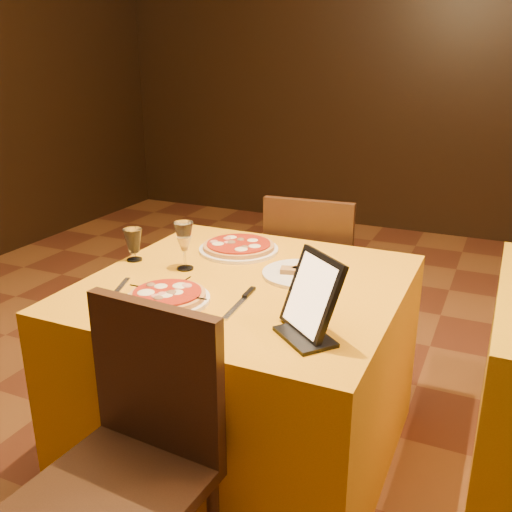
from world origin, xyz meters
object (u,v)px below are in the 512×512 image
at_px(chair_main_far, 316,279).
at_px(water_glass, 134,245).
at_px(pizza_near, 168,297).
at_px(pizza_far, 239,248).
at_px(chair_main_near, 116,489).
at_px(main_table, 246,371).
at_px(wine_glass, 184,246).
at_px(tablet, 312,294).

relative_size(chair_main_far, water_glass, 7.00).
relative_size(pizza_near, pizza_far, 0.86).
relative_size(pizza_near, water_glass, 2.18).
bearing_deg(pizza_far, chair_main_far, 72.38).
bearing_deg(chair_main_near, pizza_far, 102.99).
distance_m(main_table, wine_glass, 0.54).
distance_m(pizza_far, wine_glass, 0.30).
height_order(wine_glass, water_glass, wine_glass).
bearing_deg(water_glass, wine_glass, -0.38).
bearing_deg(water_glass, pizza_far, 39.64).
bearing_deg(chair_main_near, pizza_near, 111.07).
bearing_deg(tablet, chair_main_near, -84.35).
height_order(chair_main_near, water_glass, chair_main_near).
height_order(chair_main_near, chair_main_far, same).
xyz_separation_m(pizza_far, water_glass, (-0.33, -0.27, 0.05)).
bearing_deg(water_glass, pizza_near, -40.10).
xyz_separation_m(main_table, wine_glass, (-0.26, 0.01, 0.47)).
xyz_separation_m(main_table, chair_main_far, (0.00, 0.82, 0.08)).
bearing_deg(tablet, wine_glass, -165.95).
bearing_deg(water_glass, chair_main_near, -58.28).
height_order(main_table, chair_main_near, chair_main_near).
xyz_separation_m(pizza_near, wine_glass, (-0.10, 0.28, 0.08)).
distance_m(chair_main_far, pizza_near, 1.15).
bearing_deg(wine_glass, pizza_near, -69.97).
bearing_deg(chair_main_far, water_glass, 53.98).
xyz_separation_m(chair_main_far, wine_glass, (-0.26, -0.81, 0.39)).
xyz_separation_m(chair_main_far, pizza_near, (-0.16, -1.09, 0.31)).
xyz_separation_m(chair_main_far, pizza_far, (-0.17, -0.53, 0.31)).
height_order(pizza_near, tablet, tablet).
xyz_separation_m(chair_main_near, chair_main_far, (0.00, 1.61, 0.00)).
distance_m(chair_main_near, chair_main_far, 1.61).
xyz_separation_m(pizza_near, water_glass, (-0.34, 0.29, 0.05)).
distance_m(wine_glass, tablet, 0.68).
bearing_deg(water_glass, chair_main_far, 58.26).
distance_m(pizza_near, tablet, 0.52).
xyz_separation_m(wine_glass, tablet, (0.61, -0.29, 0.03)).
bearing_deg(pizza_near, water_glass, 139.90).
xyz_separation_m(main_table, pizza_far, (-0.17, 0.29, 0.39)).
relative_size(chair_main_near, tablet, 3.73).
height_order(main_table, wine_glass, wine_glass).
bearing_deg(chair_main_near, water_glass, 125.79).
distance_m(main_table, pizza_far, 0.51).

